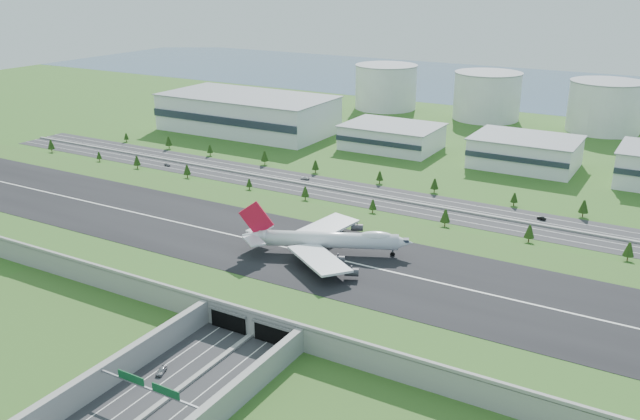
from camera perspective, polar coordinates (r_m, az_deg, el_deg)
The scene contains 19 objects.
ground at distance 256.03m, azimuth 0.72°, elevation -5.69°, with size 1200.00×1200.00×0.00m, color #26561B.
airfield_deck at distance 254.22m, azimuth 0.72°, elevation -4.86°, with size 520.00×100.00×9.20m.
underpass_road at distance 185.85m, azimuth -15.10°, elevation -15.97°, with size 38.80×120.40×8.00m.
sign_gantry_near at distance 186.34m, azimuth -14.23°, elevation -14.46°, with size 38.70×0.70×9.80m.
north_expressway at distance 336.05m, azimuth 8.68°, elevation 0.40°, with size 560.00×36.00×0.12m, color #28282B.
tree_row at distance 329.11m, azimuth 12.20°, elevation 0.63°, with size 507.89×48.61×8.37m.
hangar_west at distance 489.10m, azimuth -6.10°, elevation 8.09°, with size 120.00×60.00×25.00m, color silver.
hangar_mid_a at distance 440.41m, azimuth 6.07°, elevation 6.14°, with size 58.00×42.00×15.00m, color silver.
hangar_mid_b at distance 414.21m, azimuth 16.88°, elevation 4.67°, with size 58.00×42.00×17.00m, color silver.
fuel_tank_a at distance 569.95m, azimuth 5.56°, elevation 10.26°, with size 50.00×50.00×35.00m, color silver.
fuel_tank_b at distance 540.79m, azimuth 13.87°, elevation 9.28°, with size 50.00×50.00×35.00m, color silver.
fuel_tank_c at distance 523.95m, azimuth 22.86°, elevation 8.00°, with size 50.00×50.00×35.00m, color silver.
bay_water at distance 699.86m, azimuth 20.64°, elevation 9.41°, with size 1200.00×260.00×0.06m, color #3C5673.
boeing_747 at distance 254.03m, azimuth 0.58°, elevation -2.51°, with size 61.22×56.48×20.30m.
car_0 at distance 204.56m, azimuth -13.21°, elevation -13.02°, with size 1.97×4.88×1.66m, color #9C9DA1.
car_2 at distance 195.89m, azimuth -7.06°, elevation -14.21°, with size 2.66×5.78×1.61m, color #0B1239.
car_4 at distance 409.02m, azimuth -12.74°, elevation 3.74°, with size 1.74×4.32×1.47m, color slate.
car_5 at distance 329.17m, azimuth 18.15°, elevation -0.66°, with size 1.46×4.20×1.38m, color black.
car_7 at distance 373.32m, azimuth -1.28°, elevation 2.71°, with size 2.08×5.11×1.48m, color silver.
Camera 1 is at (112.97, -201.94, 109.59)m, focal length 38.00 mm.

